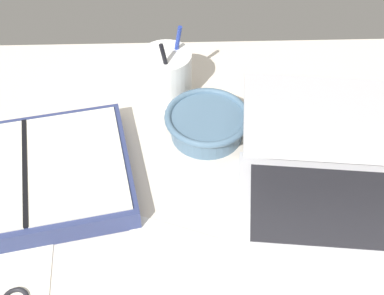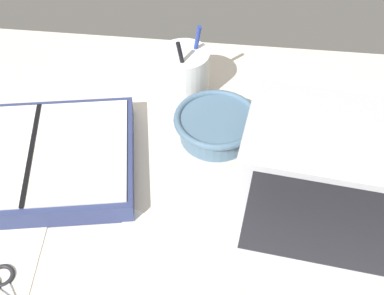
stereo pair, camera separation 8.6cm
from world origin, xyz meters
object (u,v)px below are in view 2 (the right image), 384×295
(laptop, at_px, (345,195))
(planner, at_px, (34,160))
(pen_cup, at_px, (184,73))
(bowl, at_px, (216,125))

(laptop, height_order, planner, laptop)
(planner, bearing_deg, laptop, -16.00)
(pen_cup, distance_m, planner, 0.33)
(bowl, distance_m, planner, 0.32)
(laptop, bearing_deg, pen_cup, 142.58)
(bowl, height_order, planner, bowl)
(pen_cup, relative_size, planner, 0.39)
(bowl, relative_size, planner, 0.40)
(laptop, bearing_deg, bowl, 150.12)
(laptop, xyz_separation_m, planner, (-0.51, 0.04, -0.03))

